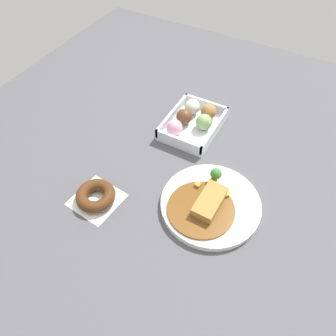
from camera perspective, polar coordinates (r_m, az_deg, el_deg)
ground_plane at (r=0.94m, az=3.72°, el=-1.06°), size 1.60×1.60×0.00m
curry_plate at (r=0.87m, az=7.27°, el=-6.17°), size 0.26×0.26×0.06m
donut_box at (r=1.07m, az=4.34°, el=8.18°), size 0.21×0.16×0.06m
chocolate_ring_donut at (r=0.90m, az=-12.47°, el=-4.78°), size 0.13×0.13×0.04m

